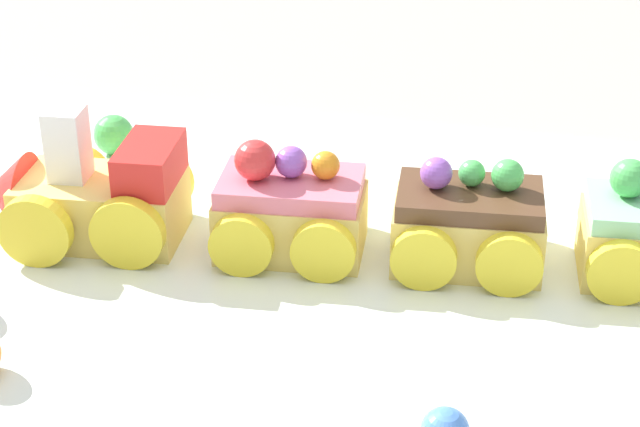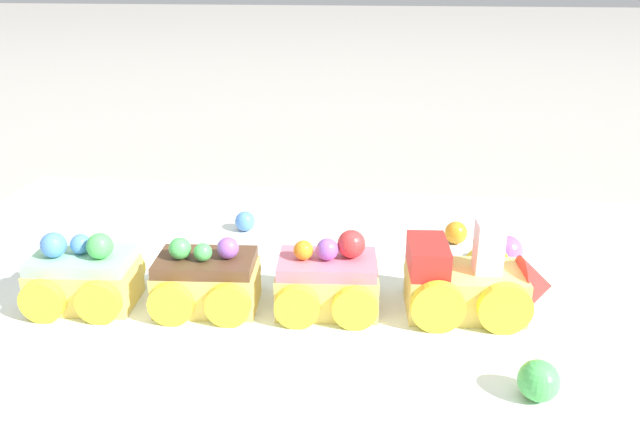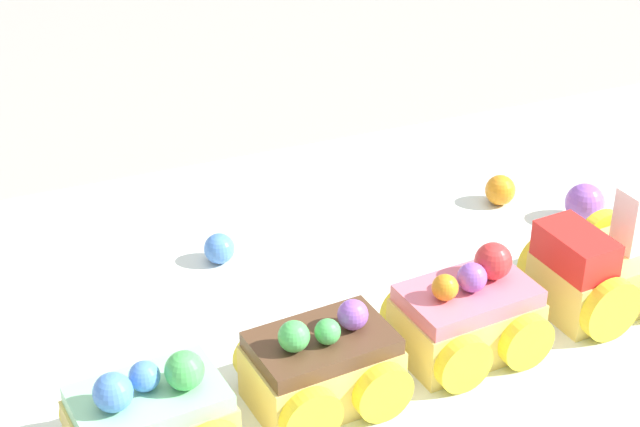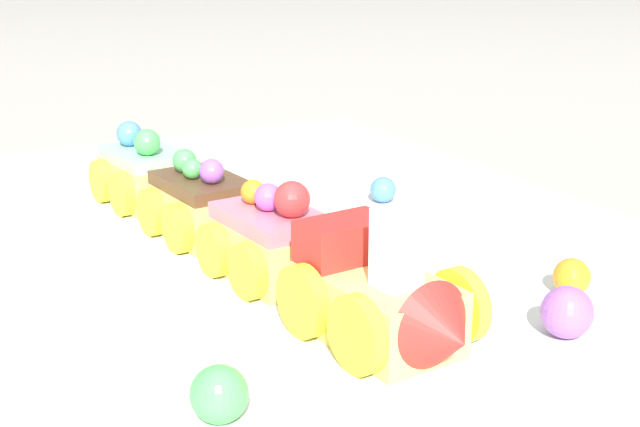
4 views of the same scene
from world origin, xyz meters
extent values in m
plane|color=gray|center=(0.00, 0.00, 0.00)|extent=(10.00, 10.00, 0.00)
cube|color=silver|center=(0.00, 0.00, 0.01)|extent=(0.76, 0.48, 0.01)
cube|color=#EACC66|center=(0.14, -0.04, 0.03)|extent=(0.09, 0.06, 0.04)
cube|color=red|center=(0.11, -0.04, 0.06)|extent=(0.03, 0.05, 0.02)
cone|color=red|center=(0.19, -0.03, 0.04)|extent=(0.03, 0.05, 0.05)
cube|color=white|center=(0.16, -0.04, 0.06)|extent=(0.02, 0.02, 0.02)
cube|color=white|center=(0.16, -0.04, 0.08)|extent=(0.02, 0.02, 0.02)
cylinder|color=yellow|center=(0.17, -0.07, 0.03)|extent=(0.04, 0.01, 0.04)
cylinder|color=yellow|center=(0.16, 0.00, 0.03)|extent=(0.04, 0.01, 0.04)
cylinder|color=yellow|center=(0.12, -0.07, 0.03)|extent=(0.04, 0.01, 0.04)
cylinder|color=yellow|center=(0.11, -0.01, 0.03)|extent=(0.04, 0.01, 0.04)
cube|color=#EACC66|center=(0.03, -0.05, 0.03)|extent=(0.08, 0.06, 0.03)
cube|color=#E57084|center=(0.03, -0.05, 0.05)|extent=(0.08, 0.05, 0.01)
sphere|color=orange|center=(0.02, -0.05, 0.06)|extent=(0.02, 0.02, 0.02)
sphere|color=#9956C6|center=(0.03, -0.05, 0.06)|extent=(0.02, 0.02, 0.02)
sphere|color=red|center=(0.05, -0.04, 0.07)|extent=(0.02, 0.02, 0.02)
cylinder|color=yellow|center=(0.06, -0.07, 0.03)|extent=(0.03, 0.01, 0.03)
cylinder|color=yellow|center=(0.05, -0.02, 0.03)|extent=(0.03, 0.01, 0.03)
cylinder|color=yellow|center=(0.01, -0.08, 0.03)|extent=(0.03, 0.01, 0.03)
cylinder|color=yellow|center=(0.01, -0.02, 0.03)|extent=(0.03, 0.01, 0.03)
cube|color=#EACC66|center=(-0.06, -0.06, 0.03)|extent=(0.08, 0.06, 0.03)
cube|color=brown|center=(-0.06, -0.06, 0.05)|extent=(0.08, 0.05, 0.01)
sphere|color=#4CBC56|center=(-0.08, -0.06, 0.06)|extent=(0.02, 0.02, 0.02)
sphere|color=#4CBC56|center=(-0.06, -0.06, 0.06)|extent=(0.02, 0.02, 0.01)
sphere|color=#9956C6|center=(-0.04, -0.06, 0.06)|extent=(0.02, 0.02, 0.02)
cylinder|color=yellow|center=(-0.04, -0.08, 0.03)|extent=(0.03, 0.01, 0.03)
cylinder|color=yellow|center=(-0.04, -0.03, 0.03)|extent=(0.03, 0.01, 0.03)
cylinder|color=yellow|center=(-0.08, -0.09, 0.03)|extent=(0.03, 0.01, 0.03)
cylinder|color=yellow|center=(-0.09, -0.03, 0.03)|extent=(0.03, 0.01, 0.03)
cube|color=#EACC66|center=(-0.16, -0.07, 0.03)|extent=(0.08, 0.06, 0.03)
cube|color=#93DBA3|center=(-0.16, -0.07, 0.05)|extent=(0.08, 0.05, 0.01)
sphere|color=#4C84E0|center=(-0.18, -0.07, 0.06)|extent=(0.02, 0.02, 0.02)
sphere|color=#4C84E0|center=(-0.16, -0.06, 0.06)|extent=(0.02, 0.02, 0.02)
sphere|color=#4CBC56|center=(-0.14, -0.07, 0.07)|extent=(0.02, 0.02, 0.02)
cylinder|color=yellow|center=(-0.14, -0.09, 0.03)|extent=(0.03, 0.01, 0.03)
cylinder|color=yellow|center=(-0.14, -0.04, 0.03)|extent=(0.03, 0.01, 0.03)
cylinder|color=yellow|center=(-0.18, -0.10, 0.03)|extent=(0.03, 0.01, 0.03)
cylinder|color=yellow|center=(-0.18, -0.04, 0.03)|extent=(0.03, 0.01, 0.03)
sphere|color=#9956C6|center=(0.18, 0.05, 0.03)|extent=(0.03, 0.03, 0.03)
sphere|color=orange|center=(0.14, 0.10, 0.02)|extent=(0.02, 0.02, 0.02)
sphere|color=#4CBC56|center=(0.18, -0.14, 0.03)|extent=(0.03, 0.03, 0.03)
sphere|color=#4C84E0|center=(-0.07, 0.10, 0.02)|extent=(0.02, 0.02, 0.02)
camera|label=1|loc=(-0.10, 0.44, 0.31)|focal=60.00mm
camera|label=2|loc=(0.09, -0.48, 0.26)|focal=35.00mm
camera|label=3|loc=(-0.24, -0.48, 0.40)|focal=60.00mm
camera|label=4|loc=(0.50, -0.27, 0.22)|focal=50.00mm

